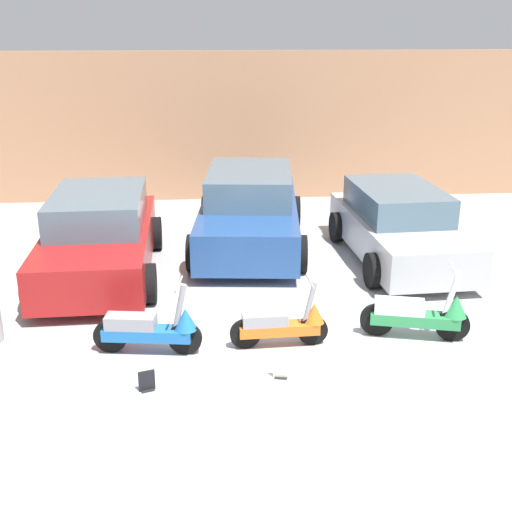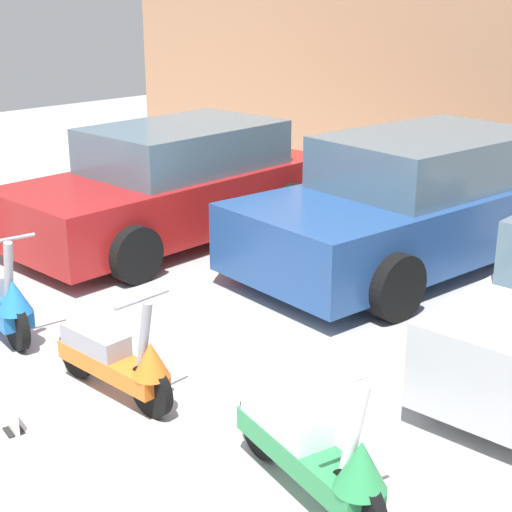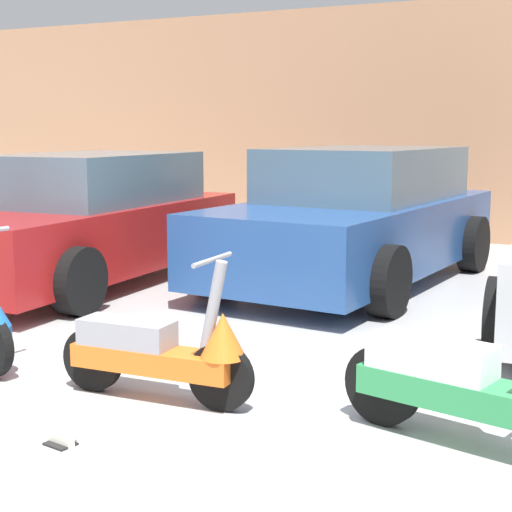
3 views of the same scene
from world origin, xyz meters
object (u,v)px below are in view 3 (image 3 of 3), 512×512
Objects in this scene: scooter_front_center at (480,383)px; placard_near_right_scooter at (60,425)px; car_rear_center at (357,218)px; car_rear_left at (85,221)px; scooter_front_right at (162,350)px.

scooter_front_center is 5.72× the size of placard_near_right_scooter.
car_rear_left is at bearing -58.26° from car_rear_center.
placard_near_right_scooter is at bearing -100.81° from scooter_front_right.
placard_near_right_scooter is (-2.05, -0.92, -0.26)m from scooter_front_center.
car_rear_center reaches higher than car_rear_left.
scooter_front_right is at bearing 7.88° from car_rear_center.
scooter_front_center is at bearing 0.29° from scooter_front_right.
scooter_front_center is 5.63m from car_rear_left.
scooter_front_right is 1.93m from scooter_front_center.
car_rear_left is (-4.82, 2.89, 0.31)m from scooter_front_center.
scooter_front_right is at bearing 81.42° from placard_near_right_scooter.
scooter_front_center is 4.73m from car_rear_center.
car_rear_center is (-2.10, 4.22, 0.34)m from scooter_front_center.
placard_near_right_scooter is (0.05, -5.15, -0.60)m from car_rear_center.
car_rear_center is 17.49× the size of placard_near_right_scooter.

